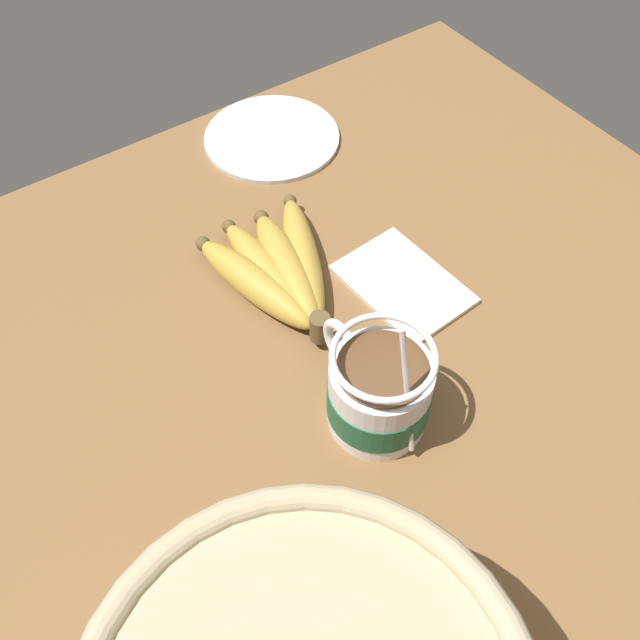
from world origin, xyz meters
The scene contains 5 objects.
table centered at (0.00, 0.00, 1.81)cm, with size 90.79×90.79×3.61cm.
coffee_mug centered at (-2.72, 3.58, 7.82)cm, with size 13.28×9.13×15.18cm.
banana_bunch centered at (15.88, 2.04, 5.39)cm, with size 19.31×14.57×4.20cm.
napkin centered at (8.05, -8.26, 3.91)cm, with size 13.92×10.21×0.60cm.
small_plate centered at (36.20, -9.92, 3.91)cm, with size 16.90×16.90×0.60cm.
Camera 1 is at (-26.66, 26.35, 60.52)cm, focal length 40.00 mm.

